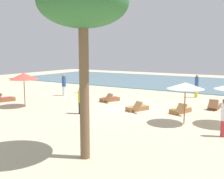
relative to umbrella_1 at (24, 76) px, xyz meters
The scene contains 15 objects.
ground_plane 7.50m from the umbrella_1, 24.83° to the left, with size 60.00×60.00×0.00m, color beige.
ocean_water 21.16m from the umbrella_1, 71.94° to the left, with size 48.00×16.00×0.06m, color slate.
umbrella_1 is the anchor object (origin of this frame).
umbrella_3 10.74m from the umbrella_1, ahead, with size 1.92×1.92×2.19m.
lounger_0 6.46m from the umbrella_1, 50.66° to the left, with size 1.24×1.78×0.69m.
lounger_1 10.60m from the umbrella_1, 21.01° to the left, with size 1.12×1.77×0.71m.
lounger_2 3.54m from the umbrella_1, behind, with size 1.16×1.75×0.73m.
lounger_4 13.02m from the umbrella_1, 28.85° to the left, with size 0.64×1.70×0.70m.
lounger_5 7.97m from the umbrella_1, 22.34° to the left, with size 1.26×1.76×0.71m.
person_0 5.27m from the umbrella_1, 100.41° to the left, with size 0.36×0.36×1.84m.
person_1 13.58m from the umbrella_1, 47.75° to the left, with size 0.44×0.44×1.89m.
person_2 4.77m from the umbrella_1, ahead, with size 0.44×0.44×1.65m.
person_4 7.17m from the umbrella_1, 93.16° to the left, with size 0.36×0.36×1.75m.
person_5 12.83m from the umbrella_1, ahead, with size 0.40×0.40×1.73m.
palm_0 10.73m from the umbrella_1, 29.04° to the right, with size 3.06×3.06×6.23m.
Camera 1 is at (8.04, -15.29, 3.78)m, focal length 42.84 mm.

